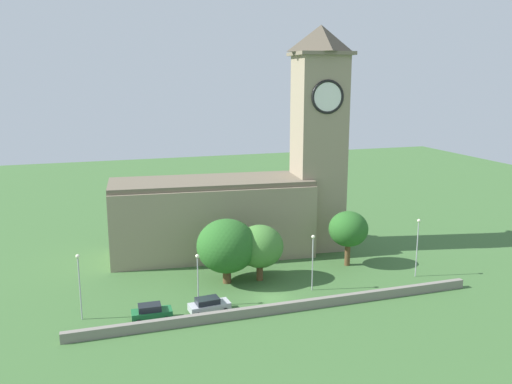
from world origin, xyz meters
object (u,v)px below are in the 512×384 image
at_px(church, 247,191).
at_px(tree_riverside_west, 348,229).
at_px(streetlamp_west_mid, 198,271).
at_px(streetlamp_west_end, 79,277).
at_px(tree_riverside_east, 227,246).
at_px(tree_by_tower, 260,246).
at_px(streetlamp_east_mid, 418,239).
at_px(car_silver, 209,305).
at_px(streetlamp_central, 313,254).
at_px(car_green, 151,312).

bearing_deg(church, tree_riverside_west, -41.69).
relative_size(church, streetlamp_west_mid, 5.66).
bearing_deg(streetlamp_west_end, tree_riverside_east, 17.11).
height_order(streetlamp_west_mid, tree_by_tower, tree_by_tower).
bearing_deg(streetlamp_west_mid, streetlamp_east_mid, 0.88).
distance_m(car_silver, tree_riverside_east, 9.88).
height_order(tree_riverside_east, tree_riverside_west, tree_riverside_east).
distance_m(tree_riverside_east, tree_riverside_west, 17.67).
relative_size(streetlamp_west_end, tree_riverside_west, 0.96).
distance_m(streetlamp_west_mid, tree_by_tower, 10.77).
relative_size(church, streetlamp_central, 4.99).
relative_size(tree_by_tower, tree_riverside_west, 0.95).
distance_m(car_green, tree_by_tower, 17.11).
bearing_deg(car_green, streetlamp_west_mid, 21.20).
bearing_deg(car_green, tree_by_tower, 27.47).
xyz_separation_m(church, car_silver, (-10.34, -19.41, -8.35)).
bearing_deg(church, car_silver, -118.04).
distance_m(streetlamp_west_end, tree_riverside_east, 18.53).
relative_size(church, tree_riverside_east, 4.24).
xyz_separation_m(streetlamp_central, streetlamp_east_mid, (14.83, 0.10, 0.43)).
bearing_deg(tree_by_tower, tree_riverside_west, 6.65).
xyz_separation_m(streetlamp_west_mid, tree_by_tower, (9.23, 5.54, 0.30)).
bearing_deg(streetlamp_central, car_silver, -169.83).
relative_size(streetlamp_central, tree_riverside_east, 0.85).
bearing_deg(streetlamp_west_end, streetlamp_east_mid, -0.01).
distance_m(streetlamp_east_mid, tree_riverside_west, 9.34).
relative_size(streetlamp_west_mid, tree_riverside_east, 0.75).
bearing_deg(streetlamp_east_mid, tree_riverside_east, 167.28).
bearing_deg(streetlamp_west_end, car_green, -20.23).
bearing_deg(tree_riverside_east, tree_by_tower, -4.92).
height_order(car_green, streetlamp_west_mid, streetlamp_west_mid).
relative_size(car_silver, streetlamp_west_mid, 0.75).
height_order(streetlamp_west_end, tree_riverside_east, tree_riverside_east).
bearing_deg(car_silver, tree_riverside_west, 22.82).
distance_m(car_green, streetlamp_west_mid, 6.86).
bearing_deg(streetlamp_west_end, church, 35.26).
bearing_deg(streetlamp_east_mid, streetlamp_central, -179.60).
height_order(church, streetlamp_west_end, church).
xyz_separation_m(streetlamp_west_end, tree_riverside_west, (35.34, 6.64, 0.30)).
distance_m(car_silver, streetlamp_west_end, 14.33).
height_order(streetlamp_central, tree_by_tower, tree_by_tower).
relative_size(streetlamp_west_end, tree_by_tower, 1.02).
xyz_separation_m(church, streetlamp_west_mid, (-11.10, -17.32, -5.00)).
distance_m(church, streetlamp_west_mid, 21.17).
distance_m(streetlamp_west_mid, streetlamp_central, 14.32).
bearing_deg(streetlamp_central, tree_riverside_east, 149.27).
relative_size(tree_riverside_east, tree_riverside_west, 1.08).
relative_size(car_silver, tree_by_tower, 0.64).
xyz_separation_m(car_silver, tree_riverside_west, (21.82, 9.18, 4.32)).
distance_m(church, tree_riverside_west, 15.90).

